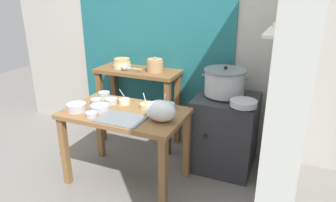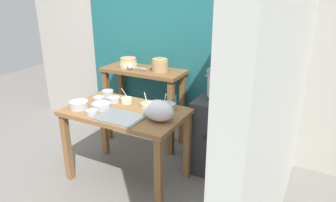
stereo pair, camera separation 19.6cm
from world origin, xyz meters
name	(u,v)px [view 1 (the left image)]	position (x,y,z in m)	size (l,w,h in m)	color
ground_plane	(122,182)	(0.00, 0.00, 0.00)	(9.00, 9.00, 0.00)	gray
wall_back	(173,32)	(0.08, 1.10, 1.30)	(4.40, 0.12, 2.60)	#B2ADA3
wall_right	(297,58)	(1.40, 0.20, 1.30)	(0.30, 3.20, 2.60)	silver
prep_table	(126,122)	(0.03, 0.08, 0.61)	(1.10, 0.66, 0.72)	olive
back_shelf_table	(138,88)	(-0.24, 0.83, 0.68)	(0.96, 0.40, 0.90)	brown
stove_block	(225,132)	(0.82, 0.70, 0.38)	(0.60, 0.61, 0.78)	#2D2D33
steamer_pot	(225,82)	(0.78, 0.72, 0.91)	(0.46, 0.41, 0.29)	#B7BABF
clay_pot	(155,65)	(-0.02, 0.83, 0.97)	(0.18, 0.18, 0.16)	tan
bowl_stack_enamel	(122,63)	(-0.44, 0.84, 0.95)	(0.20, 0.20, 0.11)	#B7D1AD
ladle	(125,67)	(-0.35, 0.74, 0.94)	(0.26, 0.07, 0.07)	#B7BABF
serving_tray	(121,119)	(0.09, -0.09, 0.72)	(0.40, 0.28, 0.01)	slate
plastic_bag	(161,111)	(0.42, 0.01, 0.81)	(0.27, 0.19, 0.18)	white
wide_pan	(244,103)	(1.02, 0.48, 0.81)	(0.24, 0.24, 0.05)	#B7BABF
prep_bowl_0	(111,101)	(-0.20, 0.21, 0.75)	(0.12, 0.12, 0.05)	#B7BABF
prep_bowl_1	(104,95)	(-0.34, 0.30, 0.76)	(0.12, 0.12, 0.07)	#B7BABF
prep_bowl_2	(166,106)	(0.35, 0.27, 0.75)	(0.17, 0.17, 0.14)	#B7BABF
prep_bowl_3	(147,105)	(0.18, 0.23, 0.74)	(0.14, 0.14, 0.14)	#E5C684
prep_bowl_4	(77,107)	(-0.38, -0.08, 0.76)	(0.18, 0.18, 0.07)	#B7BABF
prep_bowl_5	(124,101)	(-0.07, 0.24, 0.75)	(0.11, 0.11, 0.16)	beige
prep_bowl_6	(96,101)	(-0.31, 0.12, 0.75)	(0.11, 0.11, 0.06)	#B7BABF
prep_bowl_7	(91,114)	(-0.17, -0.15, 0.74)	(0.10, 0.10, 0.04)	#B7BABF
prep_bowl_8	(100,107)	(-0.19, 0.01, 0.75)	(0.18, 0.18, 0.05)	#B7BABF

